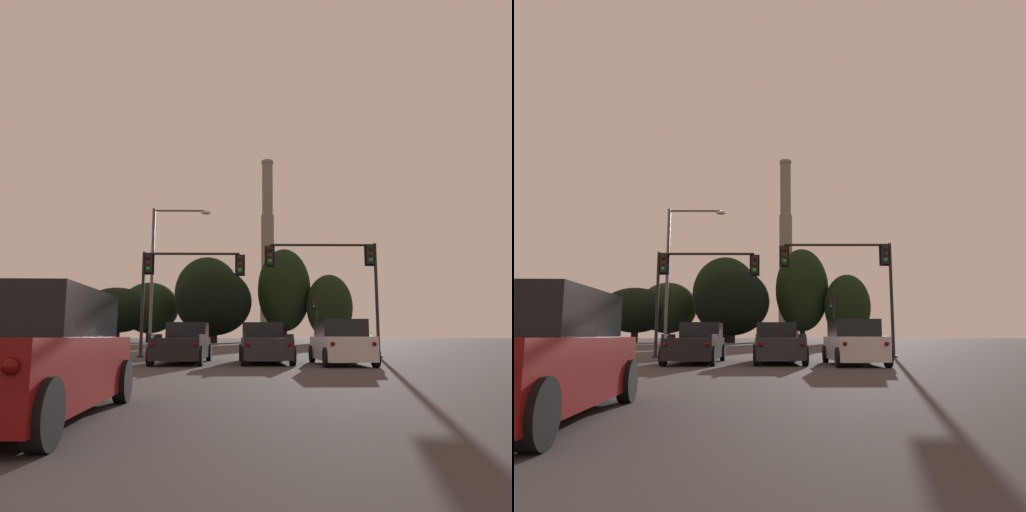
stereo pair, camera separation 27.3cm
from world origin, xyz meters
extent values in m
cube|color=silver|center=(3.41, 21.60, 0.68)|extent=(2.02, 4.84, 0.95)
cube|color=black|center=(3.41, 21.72, 1.51)|extent=(1.84, 2.84, 0.70)
cylinder|color=black|center=(2.43, 23.51, 0.38)|extent=(0.24, 0.76, 0.76)
cylinder|color=black|center=(4.31, 23.55, 0.38)|extent=(0.24, 0.76, 0.76)
cylinder|color=black|center=(2.51, 19.66, 0.38)|extent=(0.24, 0.76, 0.76)
cylinder|color=black|center=(4.39, 19.70, 0.38)|extent=(0.24, 0.76, 0.76)
sphere|color=#500705|center=(2.68, 19.17, 0.89)|extent=(0.17, 0.17, 0.17)
sphere|color=#500705|center=(4.24, 19.20, 0.89)|extent=(0.17, 0.17, 0.17)
cube|color=maroon|center=(-3.52, 7.69, 0.68)|extent=(2.12, 4.88, 0.95)
cube|color=black|center=(-3.52, 7.81, 1.51)|extent=(1.90, 2.87, 0.70)
cylinder|color=black|center=(-4.54, 9.57, 0.38)|extent=(0.25, 0.77, 0.76)
cylinder|color=black|center=(-2.66, 9.65, 0.38)|extent=(0.25, 0.77, 0.76)
cylinder|color=black|center=(-2.49, 5.80, 0.38)|extent=(0.25, 0.77, 0.76)
cube|color=black|center=(-3.35, 22.77, 0.66)|extent=(2.01, 5.41, 0.88)
cube|color=black|center=(-3.36, 24.53, 1.46)|extent=(1.84, 1.80, 0.72)
cube|color=black|center=(-4.29, 21.39, 1.18)|extent=(0.11, 2.43, 0.16)
cube|color=black|center=(-2.41, 21.39, 1.18)|extent=(0.11, 2.43, 0.16)
cylinder|color=black|center=(-4.34, 24.97, 0.40)|extent=(0.22, 0.80, 0.80)
cylinder|color=black|center=(-2.38, 24.98, 0.40)|extent=(0.22, 0.80, 0.80)
cylinder|color=black|center=(-4.33, 20.57, 0.40)|extent=(0.22, 0.80, 0.80)
cylinder|color=black|center=(-2.37, 20.58, 0.40)|extent=(0.22, 0.80, 0.80)
sphere|color=#500705|center=(-4.17, 20.05, 0.85)|extent=(0.17, 0.17, 0.17)
sphere|color=#500705|center=(-2.53, 20.06, 0.85)|extent=(0.17, 0.17, 0.17)
cube|color=#232328|center=(0.26, 22.96, 0.66)|extent=(2.21, 5.47, 0.88)
cube|color=black|center=(0.19, 24.71, 1.46)|extent=(1.91, 1.87, 0.72)
cube|color=#232328|center=(-0.63, 21.54, 1.18)|extent=(0.19, 2.43, 0.16)
cube|color=#232328|center=(1.25, 21.61, 1.18)|extent=(0.19, 2.43, 0.16)
cylinder|color=black|center=(-0.81, 25.12, 0.40)|extent=(0.25, 0.81, 0.80)
cylinder|color=black|center=(1.15, 25.19, 0.40)|extent=(0.25, 0.81, 0.80)
cylinder|color=black|center=(-0.64, 20.72, 0.40)|extent=(0.25, 0.81, 0.80)
cylinder|color=black|center=(1.32, 20.80, 0.40)|extent=(0.25, 0.81, 0.80)
sphere|color=#500705|center=(-0.46, 20.21, 0.85)|extent=(0.17, 0.17, 0.17)
sphere|color=#500705|center=(1.18, 20.27, 0.85)|extent=(0.17, 0.17, 0.17)
cylinder|color=black|center=(6.77, 28.59, 3.23)|extent=(0.18, 0.18, 6.45)
cylinder|color=black|center=(6.77, 28.59, 0.05)|extent=(0.40, 0.40, 0.10)
cube|color=black|center=(6.48, 28.59, 5.78)|extent=(0.34, 0.34, 1.04)
cube|color=black|center=(6.48, 28.77, 5.78)|extent=(0.58, 0.03, 1.25)
sphere|color=#320504|center=(6.48, 28.40, 6.10)|extent=(0.22, 0.22, 0.22)
sphere|color=#352604|center=(6.48, 28.40, 5.78)|extent=(0.22, 0.22, 0.22)
sphere|color=green|center=(6.48, 28.40, 5.46)|extent=(0.22, 0.22, 0.22)
cylinder|color=black|center=(3.75, 28.59, 6.35)|extent=(6.04, 0.14, 0.14)
sphere|color=black|center=(6.77, 28.59, 6.35)|extent=(0.18, 0.18, 0.18)
cube|color=black|center=(0.73, 28.59, 5.71)|extent=(0.34, 0.34, 1.04)
cube|color=black|center=(0.73, 28.77, 5.71)|extent=(0.58, 0.03, 1.25)
sphere|color=#320504|center=(0.73, 28.40, 6.03)|extent=(0.22, 0.22, 0.22)
sphere|color=#352604|center=(0.73, 28.40, 5.71)|extent=(0.22, 0.22, 0.22)
sphere|color=green|center=(0.73, 28.40, 5.39)|extent=(0.22, 0.22, 0.22)
cylinder|color=black|center=(6.56, 52.65, 2.62)|extent=(0.18, 0.18, 5.24)
cylinder|color=black|center=(6.56, 52.65, 0.05)|extent=(0.40, 0.40, 0.10)
cube|color=black|center=(6.27, 52.65, 4.57)|extent=(0.34, 0.34, 1.04)
cube|color=black|center=(6.27, 52.83, 4.57)|extent=(0.58, 0.03, 1.25)
sphere|color=#320504|center=(6.27, 52.46, 4.89)|extent=(0.22, 0.22, 0.22)
sphere|color=#352604|center=(6.27, 52.46, 4.57)|extent=(0.22, 0.22, 0.22)
sphere|color=green|center=(6.27, 52.46, 4.25)|extent=(0.22, 0.22, 0.22)
cylinder|color=black|center=(-6.50, 28.82, 2.98)|extent=(0.18, 0.18, 5.97)
cylinder|color=black|center=(-6.50, 28.82, 0.05)|extent=(0.40, 0.40, 0.10)
cube|color=black|center=(-6.21, 28.82, 5.30)|extent=(0.34, 0.34, 1.04)
cube|color=black|center=(-6.21, 29.00, 5.30)|extent=(0.58, 0.03, 1.25)
sphere|color=#320504|center=(-6.21, 28.63, 5.62)|extent=(0.22, 0.22, 0.22)
sphere|color=#352604|center=(-6.21, 28.63, 5.30)|extent=(0.22, 0.22, 0.22)
sphere|color=green|center=(-6.21, 28.63, 4.97)|extent=(0.22, 0.22, 0.22)
cylinder|color=black|center=(-3.74, 28.82, 5.87)|extent=(5.52, 0.14, 0.14)
sphere|color=black|center=(-6.50, 28.82, 5.87)|extent=(0.18, 0.18, 0.18)
cube|color=black|center=(-0.98, 28.82, 5.23)|extent=(0.34, 0.34, 1.04)
cube|color=black|center=(-0.98, 29.00, 5.23)|extent=(0.58, 0.03, 1.25)
sphere|color=#320504|center=(-0.98, 28.63, 5.55)|extent=(0.22, 0.22, 0.22)
sphere|color=#352604|center=(-0.98, 28.63, 5.23)|extent=(0.22, 0.22, 0.22)
sphere|color=green|center=(-0.98, 28.63, 4.90)|extent=(0.22, 0.22, 0.22)
cylinder|color=#56565B|center=(-6.64, 32.00, 4.69)|extent=(0.20, 0.20, 9.38)
cylinder|color=#56565B|center=(-4.96, 32.00, 9.23)|extent=(3.36, 0.12, 0.12)
sphere|color=#56565B|center=(-6.64, 32.00, 9.23)|extent=(0.20, 0.20, 0.20)
ellipsoid|color=silver|center=(-3.28, 32.00, 9.11)|extent=(0.64, 0.36, 0.26)
cylinder|color=slate|center=(3.83, 121.77, 1.36)|extent=(5.96, 5.96, 2.71)
cylinder|color=gray|center=(3.83, 121.77, 9.80)|extent=(3.72, 3.72, 14.17)
cylinder|color=gray|center=(3.83, 121.77, 23.97)|extent=(3.20, 3.20, 14.17)
cylinder|color=gray|center=(3.83, 121.77, 38.14)|extent=(2.68, 2.68, 14.17)
cylinder|color=gray|center=(3.83, 121.77, 44.88)|extent=(3.00, 3.00, 0.70)
cylinder|color=black|center=(-6.72, 86.73, 1.37)|extent=(1.31, 1.31, 2.73)
ellipsoid|color=black|center=(-6.72, 86.73, 7.11)|extent=(13.15, 11.83, 11.67)
cylinder|color=black|center=(-8.15, 89.90, 1.90)|extent=(1.16, 1.16, 3.81)
ellipsoid|color=black|center=(-8.15, 89.90, 8.74)|extent=(11.64, 10.48, 13.14)
cylinder|color=black|center=(5.72, 90.60, 1.94)|extent=(0.96, 0.96, 3.88)
ellipsoid|color=black|center=(5.72, 90.60, 9.48)|extent=(9.58, 8.62, 14.94)
cylinder|color=black|center=(-19.44, 95.21, 1.45)|extent=(1.10, 1.10, 2.89)
ellipsoid|color=black|center=(-19.44, 95.21, 6.49)|extent=(10.98, 9.88, 9.58)
cylinder|color=black|center=(-25.03, 93.18, 1.41)|extent=(1.28, 1.28, 2.83)
ellipsoid|color=black|center=(-25.03, 93.18, 5.95)|extent=(12.80, 11.52, 8.31)
cylinder|color=black|center=(13.43, 87.69, 1.01)|extent=(0.81, 0.81, 2.02)
ellipsoid|color=black|center=(13.43, 87.69, 6.26)|extent=(8.06, 7.25, 11.29)
camera|label=1|loc=(-0.36, 0.46, 1.17)|focal=35.00mm
camera|label=2|loc=(-0.09, 0.46, 1.17)|focal=35.00mm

